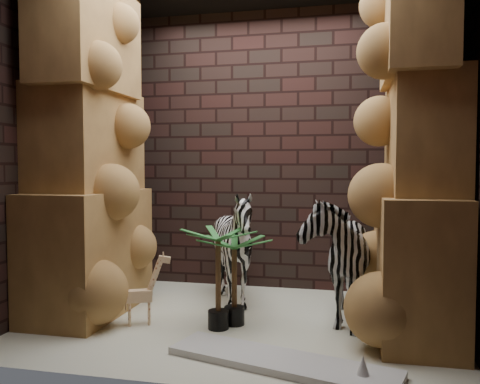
% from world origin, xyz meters
% --- Properties ---
extents(floor, '(3.50, 3.50, 0.00)m').
position_xyz_m(floor, '(0.00, 0.00, 0.00)').
color(floor, beige).
rests_on(floor, ground).
extents(wall_back, '(3.50, 0.00, 3.50)m').
position_xyz_m(wall_back, '(0.00, 1.25, 1.50)').
color(wall_back, black).
rests_on(wall_back, ground).
extents(wall_front, '(3.50, 0.00, 3.50)m').
position_xyz_m(wall_front, '(0.00, -1.25, 1.50)').
color(wall_front, black).
rests_on(wall_front, ground).
extents(wall_left, '(0.00, 3.00, 3.00)m').
position_xyz_m(wall_left, '(-1.75, 0.00, 1.50)').
color(wall_left, black).
rests_on(wall_left, ground).
extents(wall_right, '(0.00, 3.00, 3.00)m').
position_xyz_m(wall_right, '(1.75, 0.00, 1.50)').
color(wall_right, black).
rests_on(wall_right, ground).
extents(rock_pillar_left, '(0.68, 1.30, 3.00)m').
position_xyz_m(rock_pillar_left, '(-1.40, 0.00, 1.50)').
color(rock_pillar_left, '#B58648').
rests_on(rock_pillar_left, floor).
extents(rock_pillar_right, '(0.58, 1.25, 3.00)m').
position_xyz_m(rock_pillar_right, '(1.42, 0.00, 1.50)').
color(rock_pillar_right, '#B58648').
rests_on(rock_pillar_right, floor).
extents(zebra_right, '(0.59, 1.08, 1.28)m').
position_xyz_m(zebra_right, '(0.80, 0.27, 0.64)').
color(zebra_right, white).
rests_on(zebra_right, floor).
extents(zebra_left, '(1.19, 1.32, 0.99)m').
position_xyz_m(zebra_left, '(-0.15, 0.50, 0.50)').
color(zebra_left, white).
rests_on(zebra_left, floor).
extents(giraffe_toy, '(0.33, 0.23, 0.62)m').
position_xyz_m(giraffe_toy, '(-0.80, -0.25, 0.31)').
color(giraffe_toy, beige).
rests_on(giraffe_toy, floor).
extents(palm_front, '(0.36, 0.36, 0.75)m').
position_xyz_m(palm_front, '(-0.03, -0.07, 0.38)').
color(palm_front, '#146A2E').
rests_on(palm_front, floor).
extents(palm_back, '(0.36, 0.36, 0.84)m').
position_xyz_m(palm_back, '(-0.13, -0.20, 0.42)').
color(palm_back, '#146A2E').
rests_on(palm_back, floor).
extents(surfboard, '(1.60, 0.79, 0.05)m').
position_xyz_m(surfboard, '(0.47, -0.83, 0.03)').
color(surfboard, silver).
rests_on(surfboard, floor).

